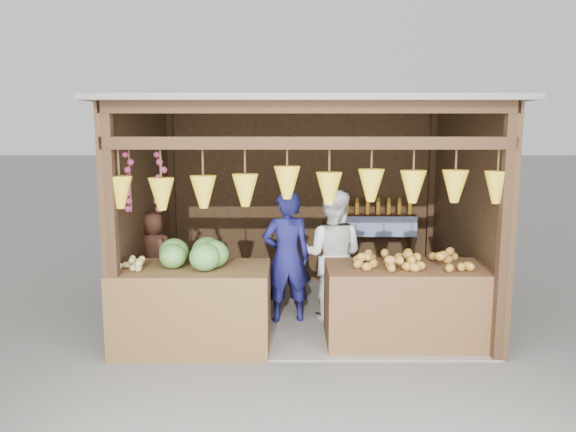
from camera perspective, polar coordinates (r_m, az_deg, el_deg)
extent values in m
plane|color=#514F49|center=(7.26, 1.59, -9.86)|extent=(80.00, 80.00, 0.00)
cube|color=slate|center=(7.26, 1.59, -9.78)|extent=(4.00, 3.00, 0.02)
cube|color=black|center=(8.44, 1.36, 1.88)|extent=(4.00, 0.06, 2.60)
cube|color=black|center=(7.18, -14.53, 0.32)|extent=(0.06, 3.00, 2.60)
cube|color=black|center=(7.29, 17.56, 0.31)|extent=(0.06, 3.00, 2.60)
cube|color=#605B54|center=(6.88, 1.69, 11.35)|extent=(4.30, 3.30, 0.06)
cube|color=black|center=(5.80, -17.50, -1.84)|extent=(0.11, 0.11, 2.60)
cube|color=black|center=(5.93, 21.15, -1.81)|extent=(0.11, 0.11, 2.60)
cube|color=black|center=(8.56, -11.74, 1.79)|extent=(0.11, 0.11, 2.60)
cube|color=black|center=(8.64, 14.35, 1.77)|extent=(0.11, 0.11, 2.60)
cube|color=black|center=(5.43, 2.09, 7.42)|extent=(4.00, 0.12, 0.12)
cube|color=black|center=(5.43, 2.11, 11.01)|extent=(4.00, 0.12, 0.12)
cube|color=#382314|center=(8.36, 8.60, -0.01)|extent=(1.25, 0.30, 0.05)
cube|color=#382314|center=(8.40, 4.55, -3.55)|extent=(0.05, 0.28, 1.05)
cube|color=#382314|center=(8.57, 12.39, -3.48)|extent=(0.05, 0.28, 1.05)
cube|color=blue|center=(8.23, 8.74, -1.08)|extent=(1.25, 0.02, 0.30)
cube|color=#52341B|center=(6.16, -9.67, -9.16)|extent=(1.64, 0.85, 0.88)
cube|color=#443016|center=(6.35, 11.93, -8.79)|extent=(1.75, 0.85, 0.86)
cube|color=black|center=(7.40, -13.28, -8.64)|extent=(0.29, 0.29, 0.27)
imported|color=#161754|center=(6.74, -0.13, -4.23)|extent=(0.65, 0.49, 1.61)
imported|color=white|center=(6.87, 4.52, -3.97)|extent=(0.92, 0.80, 1.61)
imported|color=brown|center=(7.23, -13.47, -3.68)|extent=(0.54, 0.38, 1.04)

